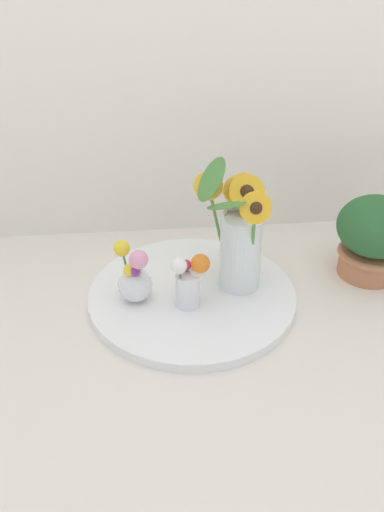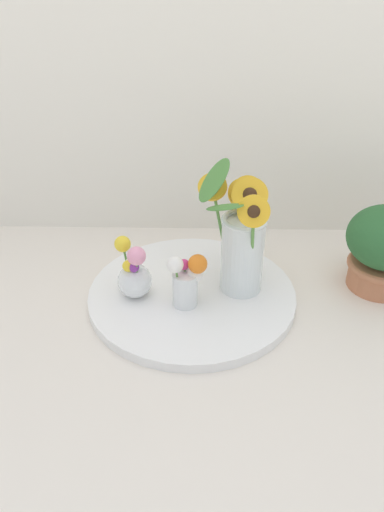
{
  "view_description": "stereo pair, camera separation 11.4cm",
  "coord_description": "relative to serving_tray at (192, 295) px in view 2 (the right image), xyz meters",
  "views": [
    {
      "loc": [
        -0.1,
        -0.85,
        0.74
      ],
      "look_at": [
        -0.01,
        0.11,
        0.12
      ],
      "focal_mm": 35.0,
      "sensor_mm": 36.0,
      "label": 1
    },
    {
      "loc": [
        0.01,
        -0.86,
        0.74
      ],
      "look_at": [
        -0.01,
        0.11,
        0.12
      ],
      "focal_mm": 35.0,
      "sensor_mm": 36.0,
      "label": 2
    }
  ],
  "objects": [
    {
      "name": "serving_tray",
      "position": [
        0.0,
        0.0,
        0.0
      ],
      "size": [
        0.5,
        0.5,
        0.02
      ],
      "color": "white",
      "rests_on": "ground_plane"
    },
    {
      "name": "mason_jar_sunflowers",
      "position": [
        0.11,
        0.02,
        0.14
      ],
      "size": [
        0.17,
        0.2,
        0.31
      ],
      "color": "silver",
      "rests_on": "serving_tray"
    },
    {
      "name": "vase_small_center",
      "position": [
        -0.01,
        -0.05,
        0.08
      ],
      "size": [
        0.09,
        0.07,
        0.14
      ],
      "color": "white",
      "rests_on": "serving_tray"
    },
    {
      "name": "vase_bulb_right",
      "position": [
        -0.13,
        -0.02,
        0.07
      ],
      "size": [
        0.09,
        0.09,
        0.15
      ],
      "color": "white",
      "rests_on": "serving_tray"
    },
    {
      "name": "ground_plane",
      "position": [
        0.01,
        -0.11,
        -0.01
      ],
      "size": [
        6.0,
        6.0,
        0.0
      ],
      "primitive_type": "plane",
      "color": "silver"
    }
  ]
}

